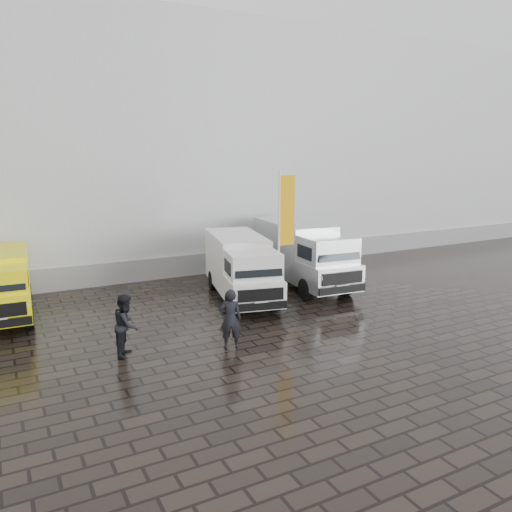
% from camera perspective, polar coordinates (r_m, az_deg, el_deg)
% --- Properties ---
extents(ground, '(120.00, 120.00, 0.00)m').
position_cam_1_polar(ground, '(17.32, 3.53, -7.61)').
color(ground, black).
rests_on(ground, ground).
extents(exhibition_hall, '(44.00, 16.00, 12.00)m').
position_cam_1_polar(exhibition_hall, '(31.73, -8.60, 12.10)').
color(exhibition_hall, silver).
rests_on(exhibition_hall, ground).
extents(hall_plinth, '(44.00, 0.15, 1.00)m').
position_cam_1_polar(hall_plinth, '(24.85, -2.04, -0.42)').
color(hall_plinth, gray).
rests_on(hall_plinth, ground).
extents(van_yellow, '(2.15, 5.05, 2.29)m').
position_cam_1_polar(van_yellow, '(19.62, -27.22, -3.11)').
color(van_yellow, '#FFF40D').
rests_on(van_yellow, ground).
extents(van_white, '(3.12, 5.99, 2.48)m').
position_cam_1_polar(van_white, '(19.68, -1.70, -1.46)').
color(van_white, white).
rests_on(van_white, ground).
extents(van_silver, '(2.59, 6.40, 2.71)m').
position_cam_1_polar(van_silver, '(21.77, 5.39, 0.09)').
color(van_silver, silver).
rests_on(van_silver, ground).
extents(flagpole, '(0.88, 0.50, 5.16)m').
position_cam_1_polar(flagpole, '(17.81, 3.16, 2.55)').
color(flagpole, black).
rests_on(flagpole, ground).
extents(wheelie_bin, '(0.69, 0.69, 1.07)m').
position_cam_1_polar(wheelie_bin, '(26.17, 5.36, 0.23)').
color(wheelie_bin, black).
rests_on(wheelie_bin, ground).
extents(person_front, '(0.78, 0.66, 1.82)m').
position_cam_1_polar(person_front, '(14.88, -2.94, -7.19)').
color(person_front, black).
rests_on(person_front, ground).
extents(person_tent, '(1.00, 1.09, 1.80)m').
position_cam_1_polar(person_tent, '(14.87, -14.61, -7.62)').
color(person_tent, black).
rests_on(person_tent, ground).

